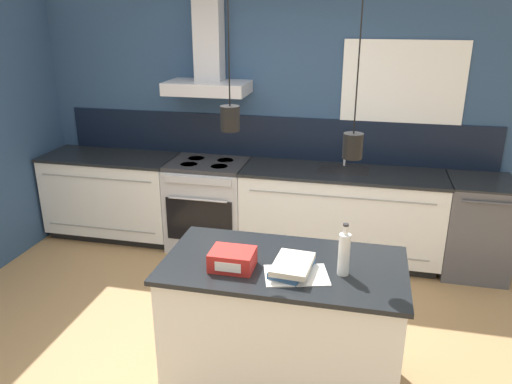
{
  "coord_description": "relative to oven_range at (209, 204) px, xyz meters",
  "views": [
    {
      "loc": [
        0.96,
        -2.9,
        2.35
      ],
      "look_at": [
        0.17,
        0.57,
        1.05
      ],
      "focal_mm": 35.0,
      "sensor_mm": 36.0,
      "label": 1
    }
  ],
  "objects": [
    {
      "name": "book_stack",
      "position": [
        1.18,
        -2.03,
        0.49
      ],
      "size": [
        0.25,
        0.35,
        0.08
      ],
      "color": "#335684",
      "rests_on": "kitchen_island"
    },
    {
      "name": "counter_run_left",
      "position": [
        -1.08,
        0.01,
        0.01
      ],
      "size": [
        1.4,
        0.64,
        0.91
      ],
      "color": "black",
      "rests_on": "ground_plane"
    },
    {
      "name": "dishwasher",
      "position": [
        2.6,
        0.0,
        0.0
      ],
      "size": [
        0.58,
        0.65,
        0.91
      ],
      "color": "#4C4C51",
      "rests_on": "ground_plane"
    },
    {
      "name": "paper_pile",
      "position": [
        1.21,
        -2.06,
        0.46
      ],
      "size": [
        0.42,
        0.34,
        0.01
      ],
      "color": "silver",
      "rests_on": "kitchen_island"
    },
    {
      "name": "red_supply_box",
      "position": [
        0.83,
        -2.05,
        0.51
      ],
      "size": [
        0.26,
        0.21,
        0.11
      ],
      "color": "red",
      "rests_on": "kitchen_island"
    },
    {
      "name": "oven_range",
      "position": [
        0.0,
        0.0,
        0.0
      ],
      "size": [
        0.79,
        0.66,
        0.91
      ],
      "color": "#B5B5BA",
      "rests_on": "ground_plane"
    },
    {
      "name": "counter_run_sink",
      "position": [
        1.35,
        0.01,
        0.01
      ],
      "size": [
        1.93,
        0.64,
        1.24
      ],
      "color": "black",
      "rests_on": "ground_plane"
    },
    {
      "name": "wall_back",
      "position": [
        0.56,
        0.31,
        0.9
      ],
      "size": [
        5.6,
        2.36,
        2.6
      ],
      "color": "navy",
      "rests_on": "ground_plane"
    },
    {
      "name": "ground_plane",
      "position": [
        0.59,
        -1.69,
        -0.46
      ],
      "size": [
        16.0,
        16.0,
        0.0
      ],
      "primitive_type": "plane",
      "color": "#A87F51",
      "rests_on": "ground"
    },
    {
      "name": "bottle_on_island",
      "position": [
        1.47,
        -1.98,
        0.59
      ],
      "size": [
        0.07,
        0.07,
        0.32
      ],
      "color": "silver",
      "rests_on": "kitchen_island"
    },
    {
      "name": "kitchen_island",
      "position": [
        1.12,
        -1.93,
        0.0
      ],
      "size": [
        1.47,
        0.78,
        0.91
      ],
      "color": "black",
      "rests_on": "ground_plane"
    }
  ]
}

